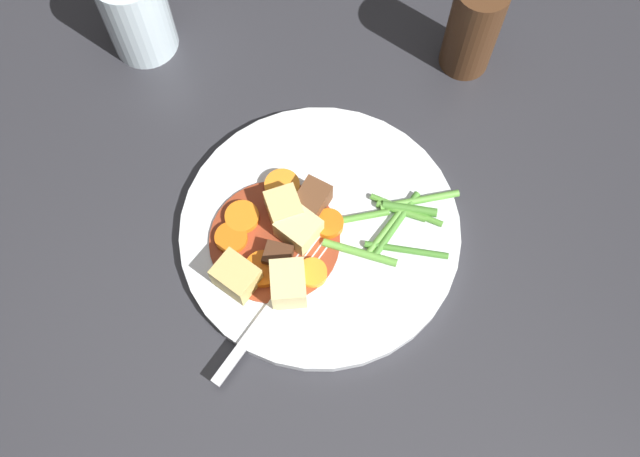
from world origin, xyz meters
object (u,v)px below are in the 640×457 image
(carrot_slice_0, at_px, (312,273))
(meat_chunk_1, at_px, (278,257))
(dinner_plate, at_px, (320,231))
(carrot_slice_1, at_px, (242,217))
(carrot_slice_5, at_px, (263,269))
(potato_chunk_0, at_px, (284,208))
(meat_chunk_0, at_px, (312,200))
(potato_chunk_3, at_px, (298,228))
(water_glass, at_px, (136,12))
(fork, at_px, (275,302))
(carrot_slice_4, at_px, (231,238))
(potato_chunk_1, at_px, (236,277))
(potato_chunk_2, at_px, (288,284))
(carrot_slice_3, at_px, (282,187))
(pepper_mill, at_px, (473,28))
(carrot_slice_2, at_px, (328,223))

(carrot_slice_0, distance_m, meat_chunk_1, 0.04)
(dinner_plate, distance_m, carrot_slice_1, 0.08)
(carrot_slice_1, bearing_deg, carrot_slice_5, 96.02)
(potato_chunk_0, distance_m, meat_chunk_0, 0.03)
(carrot_slice_0, distance_m, potato_chunk_3, 0.05)
(water_glass, bearing_deg, fork, 99.96)
(dinner_plate, height_order, meat_chunk_0, meat_chunk_0)
(carrot_slice_4, xyz_separation_m, water_glass, (0.04, -0.27, 0.04))
(meat_chunk_1, distance_m, water_glass, 0.31)
(potato_chunk_0, relative_size, potato_chunk_1, 0.85)
(dinner_plate, distance_m, potato_chunk_0, 0.04)
(carrot_slice_4, xyz_separation_m, potato_chunk_2, (-0.04, 0.07, 0.01))
(carrot_slice_4, bearing_deg, carrot_slice_5, 118.51)
(potato_chunk_3, bearing_deg, meat_chunk_0, -129.03)
(meat_chunk_1, bearing_deg, carrot_slice_5, 22.29)
(carrot_slice_4, bearing_deg, water_glass, -82.45)
(carrot_slice_3, height_order, potato_chunk_2, potato_chunk_2)
(carrot_slice_5, distance_m, meat_chunk_1, 0.02)
(carrot_slice_3, bearing_deg, carrot_slice_5, 62.98)
(meat_chunk_1, height_order, pepper_mill, pepper_mill)
(carrot_slice_3, height_order, meat_chunk_1, meat_chunk_1)
(pepper_mill, bearing_deg, carrot_slice_0, 40.53)
(dinner_plate, bearing_deg, carrot_slice_0, 65.02)
(dinner_plate, relative_size, carrot_slice_5, 7.90)
(water_glass, bearing_deg, carrot_slice_0, 107.45)
(potato_chunk_1, bearing_deg, carrot_slice_0, 169.20)
(meat_chunk_1, bearing_deg, dinner_plate, -156.75)
(carrot_slice_2, bearing_deg, potato_chunk_2, 43.89)
(potato_chunk_0, bearing_deg, carrot_slice_2, 148.06)
(dinner_plate, distance_m, carrot_slice_2, 0.02)
(potato_chunk_2, relative_size, meat_chunk_1, 1.50)
(carrot_slice_3, bearing_deg, carrot_slice_1, 24.06)
(carrot_slice_3, distance_m, pepper_mill, 0.26)
(carrot_slice_3, xyz_separation_m, meat_chunk_1, (0.02, 0.07, 0.00))
(meat_chunk_0, relative_size, pepper_mill, 0.30)
(meat_chunk_0, xyz_separation_m, meat_chunk_1, (0.05, 0.05, -0.00))
(dinner_plate, height_order, carrot_slice_0, carrot_slice_0)
(carrot_slice_3, bearing_deg, meat_chunk_1, 71.91)
(water_glass, bearing_deg, meat_chunk_0, 115.71)
(potato_chunk_0, xyz_separation_m, potato_chunk_1, (0.06, 0.06, 0.00))
(carrot_slice_1, bearing_deg, carrot_slice_3, -155.94)
(potato_chunk_0, xyz_separation_m, water_glass, (0.09, -0.25, 0.03))
(carrot_slice_2, xyz_separation_m, meat_chunk_1, (0.06, 0.02, 0.00))
(dinner_plate, bearing_deg, potato_chunk_2, 48.48)
(carrot_slice_3, relative_size, meat_chunk_1, 1.37)
(potato_chunk_1, xyz_separation_m, potato_chunk_3, (-0.07, -0.03, -0.00))
(potato_chunk_1, bearing_deg, dinner_plate, -161.31)
(potato_chunk_3, height_order, fork, potato_chunk_3)
(carrot_slice_2, height_order, carrot_slice_4, carrot_slice_2)
(potato_chunk_0, bearing_deg, meat_chunk_1, 67.80)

